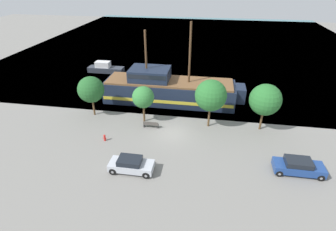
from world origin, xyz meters
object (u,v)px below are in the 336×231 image
Objects in this scene: moored_boat_dockside at (105,68)px; bench_promenade_east at (151,124)px; pirate_ship at (168,89)px; fire_hydrant at (105,137)px; parked_car_curb_mid at (298,166)px; parked_car_curb_front at (131,165)px.

bench_promenade_east is at bearing -54.71° from moored_boat_dockside.
pirate_ship is 25.48× the size of fire_hydrant.
moored_boat_dockside is at bearing 140.00° from parked_car_curb_mid.
parked_car_curb_front reaches higher than fire_hydrant.
pirate_ship reaches higher than bench_promenade_east.
fire_hydrant is at bearing -69.17° from moored_boat_dockside.
parked_car_curb_mid is (14.37, -13.16, -1.09)m from pirate_ship.
parked_car_curb_mid is at bearing 8.37° from parked_car_curb_front.
moored_boat_dockside is at bearing 142.88° from pirate_ship.
moored_boat_dockside is 36.25m from parked_car_curb_mid.
bench_promenade_east is at bearing 159.85° from parked_car_curb_mid.
parked_car_curb_front is 2.29× the size of bench_promenade_east.
bench_promenade_east is at bearing 38.04° from fire_hydrant.
pirate_ship reaches higher than moored_boat_dockside.
bench_promenade_east reaches higher than fire_hydrant.
parked_car_curb_front is (12.40, -25.57, 0.00)m from moored_boat_dockside.
parked_car_curb_mid is (27.77, -23.30, 0.01)m from moored_boat_dockside.
fire_hydrant is at bearing -115.73° from pirate_ship.
parked_car_curb_mid is at bearing -42.49° from pirate_ship.
parked_car_curb_mid is at bearing -40.00° from moored_boat_dockside.
bench_promenade_east is (12.53, -17.71, -0.28)m from moored_boat_dockside.
parked_car_curb_front is 5.43× the size of fire_hydrant.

